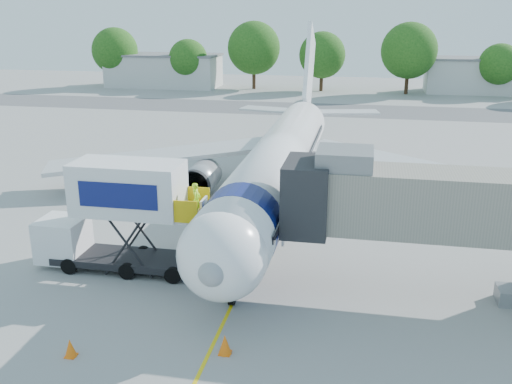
# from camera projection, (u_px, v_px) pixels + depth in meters

# --- Properties ---
(ground) EXTENTS (160.00, 160.00, 0.00)m
(ground) POSITION_uv_depth(u_px,v_px,m) (269.00, 227.00, 33.84)
(ground) COLOR #969694
(ground) RESTS_ON ground
(guidance_line) EXTENTS (0.15, 70.00, 0.01)m
(guidance_line) POSITION_uv_depth(u_px,v_px,m) (269.00, 227.00, 33.84)
(guidance_line) COLOR yellow
(guidance_line) RESTS_ON ground
(taxiway_strip) EXTENTS (120.00, 10.00, 0.01)m
(taxiway_strip) POSITION_uv_depth(u_px,v_px,m) (325.00, 110.00, 73.08)
(taxiway_strip) COLOR #59595B
(taxiway_strip) RESTS_ON ground
(aircraft) EXTENTS (34.17, 37.73, 11.35)m
(aircraft) POSITION_uv_depth(u_px,v_px,m) (280.00, 161.00, 36.79)
(aircraft) COLOR white
(aircraft) RESTS_ON ground
(jet_bridge) EXTENTS (13.90, 3.20, 6.60)m
(jet_bridge) POSITION_uv_depth(u_px,v_px,m) (425.00, 204.00, 24.52)
(jet_bridge) COLOR gray
(jet_bridge) RESTS_ON ground
(catering_hiloader) EXTENTS (8.50, 2.44, 5.50)m
(catering_hiloader) POSITION_uv_depth(u_px,v_px,m) (117.00, 216.00, 27.60)
(catering_hiloader) COLOR black
(catering_hiloader) RESTS_ON ground
(safety_cone_a) EXTENTS (0.50, 0.50, 0.79)m
(safety_cone_a) POSITION_uv_depth(u_px,v_px,m) (225.00, 345.00, 21.30)
(safety_cone_a) COLOR orange
(safety_cone_a) RESTS_ON ground
(safety_cone_b) EXTENTS (0.45, 0.45, 0.71)m
(safety_cone_b) POSITION_uv_depth(u_px,v_px,m) (70.00, 348.00, 21.14)
(safety_cone_b) COLOR orange
(safety_cone_b) RESTS_ON ground
(outbuilding_left) EXTENTS (18.40, 8.40, 5.30)m
(outbuilding_left) POSITION_uv_depth(u_px,v_px,m) (164.00, 70.00, 94.18)
(outbuilding_left) COLOR beige
(outbuilding_left) RESTS_ON ground
(outbuilding_right) EXTENTS (16.40, 7.40, 5.30)m
(outbuilding_right) POSITION_uv_depth(u_px,v_px,m) (480.00, 75.00, 86.94)
(outbuilding_right) COLOR beige
(outbuilding_right) RESTS_ON ground
(tree_a) EXTENTS (7.47, 7.47, 9.52)m
(tree_a) POSITION_uv_depth(u_px,v_px,m) (115.00, 51.00, 93.38)
(tree_a) COLOR #382314
(tree_a) RESTS_ON ground
(tree_b) EXTENTS (6.14, 6.14, 7.83)m
(tree_b) POSITION_uv_depth(u_px,v_px,m) (188.00, 59.00, 90.70)
(tree_b) COLOR #382314
(tree_b) RESTS_ON ground
(tree_c) EXTENTS (8.31, 8.31, 10.60)m
(tree_c) POSITION_uv_depth(u_px,v_px,m) (254.00, 48.00, 90.14)
(tree_c) COLOR #382314
(tree_c) RESTS_ON ground
(tree_d) EXTENTS (7.14, 7.14, 9.10)m
(tree_d) POSITION_uv_depth(u_px,v_px,m) (322.00, 55.00, 88.00)
(tree_d) COLOR #382314
(tree_d) RESTS_ON ground
(tree_e) EXTENTS (8.29, 8.29, 10.57)m
(tree_e) POSITION_uv_depth(u_px,v_px,m) (409.00, 51.00, 84.57)
(tree_e) COLOR #382314
(tree_e) RESTS_ON ground
(tree_f) EXTENTS (5.97, 5.97, 7.62)m
(tree_f) POSITION_uv_depth(u_px,v_px,m) (499.00, 64.00, 83.24)
(tree_f) COLOR #382314
(tree_f) RESTS_ON ground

